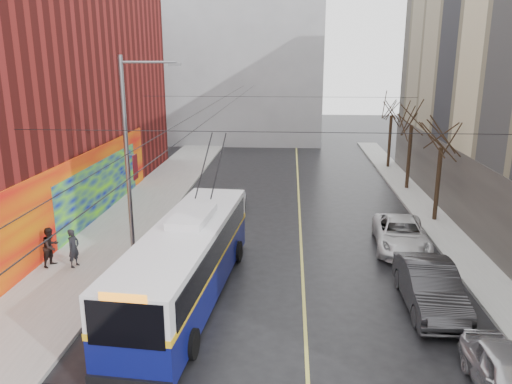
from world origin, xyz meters
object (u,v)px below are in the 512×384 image
(streetlight_pole, at_px, (130,153))
(tree_mid, at_px, (412,114))
(parked_car_c, at_px, (401,234))
(pedestrian_a, at_px, (74,248))
(parked_car_b, at_px, (430,287))
(pedestrian_b, at_px, (51,247))
(tree_near, at_px, (443,133))
(trolleybus, at_px, (187,261))
(parked_car_a, at_px, (508,376))
(following_car, at_px, (228,202))
(tree_far, at_px, (392,106))

(streetlight_pole, distance_m, tree_mid, 19.96)
(parked_car_c, bearing_deg, pedestrian_a, -161.79)
(parked_car_b, bearing_deg, streetlight_pole, 161.34)
(pedestrian_b, bearing_deg, tree_near, -51.07)
(pedestrian_b, bearing_deg, tree_mid, -35.14)
(trolleybus, bearing_deg, parked_car_a, -23.27)
(parked_car_b, distance_m, parked_car_c, 5.93)
(tree_mid, distance_m, trolleybus, 21.11)
(tree_mid, xyz_separation_m, following_car, (-11.69, -6.38, -4.54))
(tree_near, relative_size, parked_car_b, 1.27)
(tree_mid, height_order, parked_car_b, tree_mid)
(parked_car_c, height_order, following_car, parked_car_c)
(tree_mid, xyz_separation_m, parked_car_a, (-2.20, -22.16, -4.59))
(parked_car_b, bearing_deg, following_car, 129.24)
(pedestrian_b, bearing_deg, parked_car_a, -98.68)
(tree_near, height_order, trolleybus, tree_near)
(parked_car_a, height_order, parked_car_b, parked_car_b)
(tree_mid, xyz_separation_m, parked_car_c, (-2.77, -11.25, -4.53))
(tree_near, relative_size, pedestrian_a, 3.80)
(tree_far, bearing_deg, pedestrian_a, -128.54)
(tree_mid, bearing_deg, tree_near, -90.00)
(parked_car_a, bearing_deg, following_car, 120.00)
(parked_car_b, bearing_deg, parked_car_c, 88.45)
(tree_mid, xyz_separation_m, trolleybus, (-11.92, -17.02, -3.72))
(tree_far, distance_m, pedestrian_b, 28.72)
(trolleybus, xyz_separation_m, parked_car_c, (9.15, 5.77, -0.81))
(tree_near, height_order, pedestrian_b, tree_near)
(streetlight_pole, xyz_separation_m, tree_mid, (15.14, 13.00, 0.41))
(tree_far, height_order, following_car, tree_far)
(parked_car_a, distance_m, parked_car_c, 10.93)
(parked_car_a, bearing_deg, parked_car_c, 91.94)
(tree_near, xyz_separation_m, pedestrian_b, (-18.33, -7.73, -3.96))
(trolleybus, relative_size, parked_car_b, 2.33)
(parked_car_a, relative_size, pedestrian_a, 2.33)
(parked_car_b, relative_size, following_car, 1.21)
(tree_near, xyz_separation_m, parked_car_b, (-2.95, -10.18, -4.14))
(tree_near, distance_m, tree_far, 14.00)
(following_car, bearing_deg, pedestrian_b, -123.40)
(tree_far, xyz_separation_m, following_car, (-11.69, -13.38, -4.43))
(tree_far, distance_m, parked_car_c, 18.98)
(tree_mid, relative_size, parked_car_b, 1.32)
(tree_far, relative_size, pedestrian_b, 3.79)
(tree_mid, bearing_deg, parked_car_a, -95.68)
(trolleybus, bearing_deg, streetlight_pole, 133.31)
(tree_far, distance_m, trolleybus, 27.06)
(following_car, height_order, pedestrian_a, pedestrian_a)
(trolleybus, height_order, pedestrian_b, trolleybus)
(parked_car_b, bearing_deg, trolleybus, 179.28)
(tree_near, xyz_separation_m, pedestrian_a, (-17.32, -7.74, -3.98))
(parked_car_a, bearing_deg, pedestrian_b, 154.23)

